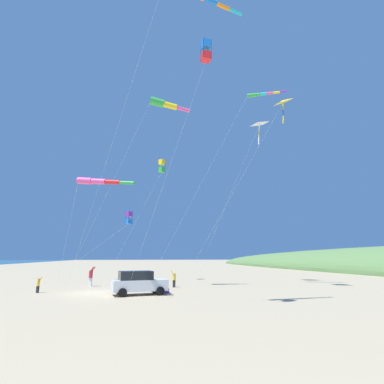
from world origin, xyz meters
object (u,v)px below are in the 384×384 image
object	(u,v)px
person_child_grey_jacket	(174,278)
kite_windsock_small_distant	(164,104)
person_child_green_jacket	(38,284)
kite_windsock_striped_overhead	(261,95)
kite_box_blue_topmost	(162,166)
kite_windsock_magenta_far_left	(97,181)
kite_delta_green_low_center	(259,124)
kite_box_purple_drifting	(129,218)
kite_box_long_streamer_right	(206,51)
cooler_box	(165,290)
person_adult_flyer	(91,275)
parked_car	(138,283)
kite_delta_black_fish_shape	(283,102)

from	to	relation	value
person_child_grey_jacket	kite_windsock_small_distant	size ratio (longest dim) A/B	0.08
person_child_green_jacket	kite_windsock_striped_overhead	size ratio (longest dim) A/B	0.06
person_child_green_jacket	kite_windsock_small_distant	world-z (taller)	kite_windsock_small_distant
kite_box_blue_topmost	kite_windsock_magenta_far_left	bearing A→B (deg)	-115.08
kite_delta_green_low_center	kite_box_purple_drifting	distance (m)	20.75
kite_windsock_magenta_far_left	kite_box_long_streamer_right	world-z (taller)	kite_box_long_streamer_right
cooler_box	kite_windsock_small_distant	xyz separation A→B (m)	(-0.08, 3.13, 18.84)
kite_windsock_magenta_far_left	kite_windsock_striped_overhead	size ratio (longest dim) A/B	0.43
person_child_grey_jacket	kite_windsock_magenta_far_left	world-z (taller)	kite_windsock_magenta_far_left
kite_box_purple_drifting	person_adult_flyer	bearing A→B (deg)	129.53
parked_car	kite_delta_green_low_center	size ratio (longest dim) A/B	0.23
kite_windsock_magenta_far_left	kite_windsock_small_distant	bearing A→B (deg)	43.08
kite_delta_black_fish_shape	kite_box_blue_topmost	distance (m)	17.12
kite_box_blue_topmost	kite_windsock_striped_overhead	bearing A→B (deg)	-42.07
person_adult_flyer	cooler_box	bearing A→B (deg)	-46.94
parked_car	kite_box_blue_topmost	xyz separation A→B (m)	(3.13, 12.97, 13.90)
kite_windsock_magenta_far_left	kite_box_purple_drifting	distance (m)	6.27
cooler_box	kite_windsock_magenta_far_left	xyz separation A→B (m)	(-5.87, -2.29, 8.58)
person_child_grey_jacket	kite_delta_green_low_center	xyz separation A→B (m)	(11.11, 2.05, 18.69)
kite_box_long_streamer_right	parked_car	bearing A→B (deg)	111.91
cooler_box	parked_car	bearing A→B (deg)	-157.32
parked_car	kite_box_blue_topmost	size ratio (longest dim) A/B	0.29
kite_delta_black_fish_shape	kite_box_blue_topmost	bearing A→B (deg)	132.17
kite_delta_green_low_center	kite_box_blue_topmost	xyz separation A→B (m)	(-11.74, 5.52, -4.74)
kite_box_blue_topmost	kite_box_purple_drifting	size ratio (longest dim) A/B	1.96
kite_delta_green_low_center	kite_windsock_striped_overhead	xyz separation A→B (m)	(-1.45, -3.77, 1.81)
kite_delta_green_low_center	kite_box_blue_topmost	bearing A→B (deg)	154.81
kite_box_long_streamer_right	kite_windsock_striped_overhead	bearing A→B (deg)	50.73
kite_windsock_magenta_far_left	kite_windsock_small_distant	xyz separation A→B (m)	(5.79, 5.42, 10.27)
person_child_green_jacket	kite_delta_green_low_center	xyz separation A→B (m)	(23.08, 4.19, 18.88)
parked_car	kite_box_long_streamer_right	size ratio (longest dim) A/B	0.27
cooler_box	kite_delta_black_fish_shape	bearing A→B (deg)	-1.58
kite_delta_green_low_center	kite_box_long_streamer_right	xyz separation A→B (m)	(-11.44, -15.99, -3.31)
kite_delta_green_low_center	kite_box_purple_drifting	world-z (taller)	kite_delta_green_low_center
person_child_green_jacket	kite_box_long_streamer_right	bearing A→B (deg)	-45.40
person_adult_flyer	person_child_green_jacket	xyz separation A→B (m)	(-3.71, -4.98, -0.37)
cooler_box	person_child_grey_jacket	xyz separation A→B (m)	(1.45, 4.43, 0.68)
parked_car	cooler_box	size ratio (longest dim) A/B	7.25
kite_box_purple_drifting	kite_windsock_small_distant	size ratio (longest dim) A/B	0.40
parked_car	kite_box_purple_drifting	size ratio (longest dim) A/B	0.57
kite_windsock_magenta_far_left	kite_box_blue_topmost	distance (m)	16.91
kite_delta_green_low_center	kite_windsock_striped_overhead	size ratio (longest dim) A/B	0.92
person_child_grey_jacket	kite_windsock_striped_overhead	bearing A→B (deg)	-10.07
kite_windsock_magenta_far_left	kite_box_blue_topmost	xyz separation A→B (m)	(6.69, 14.30, 6.06)
kite_delta_black_fish_shape	kite_windsock_striped_overhead	world-z (taller)	kite_windsock_striped_overhead
kite_windsock_small_distant	kite_delta_black_fish_shape	bearing A→B (deg)	-15.98
kite_delta_black_fish_shape	kite_delta_green_low_center	bearing A→B (deg)	85.24
kite_box_long_streamer_right	kite_box_blue_topmost	bearing A→B (deg)	90.80
person_child_grey_jacket	kite_box_long_streamer_right	xyz separation A→B (m)	(-0.33, -13.93, 15.38)
person_adult_flyer	kite_windsock_small_distant	xyz separation A→B (m)	(6.72, -4.15, 17.97)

